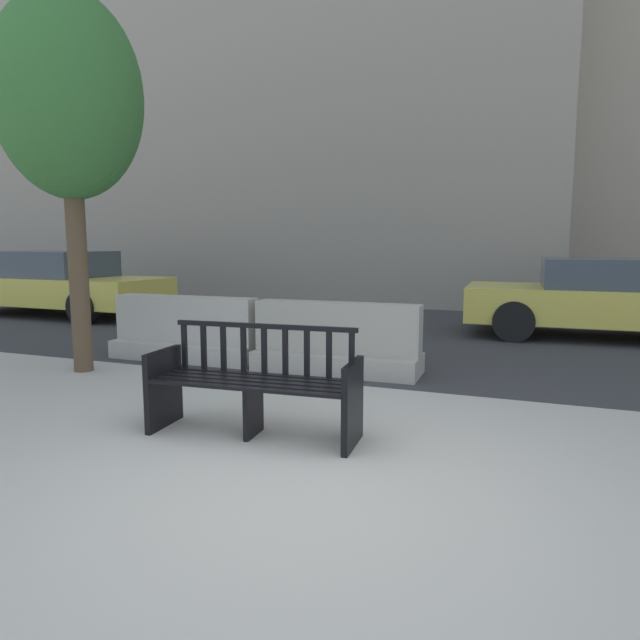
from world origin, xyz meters
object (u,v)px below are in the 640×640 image
Objects in this scene: street_bench at (254,387)px; street_tree at (68,99)px; car_sedan_far at (599,298)px; car_taxi_near at (56,283)px; jersey_barrier_centre at (337,344)px; jersey_barrier_left at (186,334)px.

street_tree is at bearing 156.28° from street_bench.
car_sedan_far is (6.04, 4.87, -2.51)m from street_tree.
street_tree is at bearing -41.84° from car_taxi_near.
jersey_barrier_centre is 2.13m from jersey_barrier_left.
car_taxi_near is at bearing 144.60° from street_bench.
jersey_barrier_left is at bearing -144.02° from car_sedan_far.
street_tree reaches higher than car_taxi_near.
jersey_barrier_left is at bearing -29.34° from car_taxi_near.
car_sedan_far is at bearing 63.96° from street_bench.
car_sedan_far reaches higher than street_bench.
jersey_barrier_centre is at bearing 92.92° from street_bench.
jersey_barrier_left is at bearing 133.50° from street_bench.
car_taxi_near reaches higher than jersey_barrier_centre.
street_bench is 0.36× the size of car_taxi_near.
car_taxi_near is at bearing -175.03° from car_sedan_far.
street_bench is at bearing -46.50° from jersey_barrier_left.
car_sedan_far is at bearing 50.65° from jersey_barrier_centre.
street_bench is 0.39× the size of street_tree.
car_taxi_near is (-5.19, 2.92, 0.34)m from jersey_barrier_left.
street_tree is (-0.77, -1.04, 2.83)m from jersey_barrier_left.
street_bench is 4.30m from street_tree.
jersey_barrier_left is 0.49× the size of car_sedan_far.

